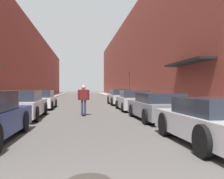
{
  "coord_description": "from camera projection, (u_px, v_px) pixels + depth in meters",
  "views": [
    {
      "loc": [
        -0.37,
        -1.71,
        1.49
      ],
      "look_at": [
        1.39,
        12.18,
        1.38
      ],
      "focal_mm": 40.0,
      "sensor_mm": 36.0,
      "label": 1
    }
  ],
  "objects": [
    {
      "name": "ground",
      "position": [
        84.0,
        101.0,
        28.1
      ],
      "size": [
        146.06,
        146.06,
        0.0
      ],
      "primitive_type": "plane",
      "color": "#4C4947"
    },
    {
      "name": "curb_strip_left",
      "position": [
        46.0,
        98.0,
        34.04
      ],
      "size": [
        1.8,
        66.39,
        0.12
      ],
      "color": "gray",
      "rests_on": "ground"
    },
    {
      "name": "curb_strip_right",
      "position": [
        119.0,
        98.0,
        35.32
      ],
      "size": [
        1.8,
        66.39,
        0.12
      ],
      "color": "gray",
      "rests_on": "ground"
    },
    {
      "name": "building_row_left",
      "position": [
        24.0,
        65.0,
        33.64
      ],
      "size": [
        4.9,
        66.39,
        9.08
      ],
      "color": "brown",
      "rests_on": "ground"
    },
    {
      "name": "building_row_right",
      "position": [
        139.0,
        59.0,
        35.64
      ],
      "size": [
        4.9,
        66.39,
        11.24
      ],
      "color": "brown",
      "rests_on": "ground"
    },
    {
      "name": "parked_car_left_1",
      "position": [
        21.0,
        105.0,
        11.99
      ],
      "size": [
        2.08,
        4.48,
        1.36
      ],
      "color": "#B7B7BC",
      "rests_on": "ground"
    },
    {
      "name": "parked_car_left_2",
      "position": [
        42.0,
        100.0,
        17.65
      ],
      "size": [
        1.86,
        4.11,
        1.31
      ],
      "color": "silver",
      "rests_on": "ground"
    },
    {
      "name": "parked_car_right_0",
      "position": [
        215.0,
        121.0,
        6.54
      ],
      "size": [
        2.09,
        4.0,
        1.22
      ],
      "color": "#B7B7BC",
      "rests_on": "ground"
    },
    {
      "name": "parked_car_right_1",
      "position": [
        158.0,
        107.0,
        11.5
      ],
      "size": [
        2.07,
        4.43,
        1.24
      ],
      "color": "gray",
      "rests_on": "ground"
    },
    {
      "name": "parked_car_right_2",
      "position": [
        134.0,
        101.0,
        16.41
      ],
      "size": [
        2.0,
        4.15,
        1.32
      ],
      "color": "#B7B7BC",
      "rests_on": "ground"
    },
    {
      "name": "parked_car_right_3",
      "position": [
        120.0,
        97.0,
        21.74
      ],
      "size": [
        1.87,
        4.15,
        1.37
      ],
      "color": "#B7B7BC",
      "rests_on": "ground"
    },
    {
      "name": "skateboarder",
      "position": [
        84.0,
        97.0,
        13.34
      ],
      "size": [
        0.62,
        0.78,
        1.63
      ],
      "color": "black",
      "rests_on": "ground"
    },
    {
      "name": "traffic_light",
      "position": [
        130.0,
        82.0,
        30.56
      ],
      "size": [
        0.16,
        0.22,
        3.42
      ],
      "color": "#2D2D2D",
      "rests_on": "curb_strip_right"
    }
  ]
}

